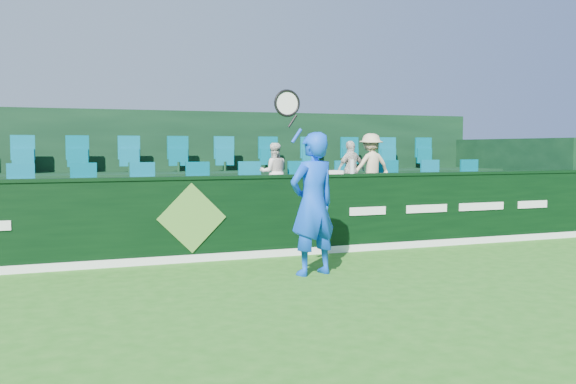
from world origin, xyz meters
name	(u,v)px	position (x,y,z in m)	size (l,w,h in m)	color
ground	(277,327)	(0.00, 0.00, 0.00)	(60.00, 60.00, 0.00)	#256D19
sponsor_hoarding	(190,219)	(0.00, 4.00, 0.67)	(16.00, 0.25, 1.35)	black
stand_tier_front	(177,228)	(0.00, 5.10, 0.40)	(16.00, 2.00, 0.80)	black
stand_tier_back	(158,205)	(0.00, 7.00, 0.65)	(16.00, 1.80, 1.30)	black
stand_rear	(154,176)	(0.00, 7.44, 1.22)	(16.00, 4.10, 2.60)	black
seat_row_front	(172,187)	(0.00, 5.50, 1.10)	(13.50, 0.50, 0.60)	#06637A
seat_row_back	(155,157)	(0.00, 7.30, 1.60)	(13.50, 0.50, 0.60)	#06637A
tennis_player	(312,203)	(1.38, 2.32, 1.02)	(1.10, 0.64, 2.66)	blue
spectator_left	(274,172)	(1.81, 5.12, 1.34)	(0.53, 0.41, 1.09)	silver
spectator_middle	(351,170)	(3.39, 5.12, 1.37)	(0.66, 0.28, 1.13)	beige
spectator_right	(371,166)	(3.82, 5.12, 1.44)	(0.82, 0.47, 1.27)	beige
towel	(330,172)	(2.42, 4.00, 1.38)	(0.40, 0.26, 0.06)	white
drinks_bottle	(352,166)	(2.85, 4.00, 1.47)	(0.08, 0.08, 0.25)	silver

